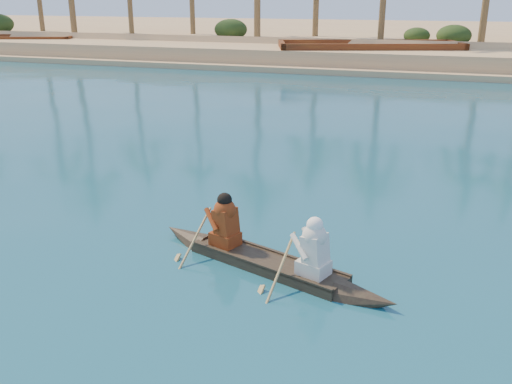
% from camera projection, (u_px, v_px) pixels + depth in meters
% --- Properties ---
extents(ground, '(160.00, 160.00, 0.00)m').
position_uv_depth(ground, '(339.00, 200.00, 13.74)').
color(ground, '#0B3249').
rests_on(ground, ground).
extents(sandy_embankment, '(150.00, 51.00, 1.50)m').
position_uv_depth(sandy_embankment, '(430.00, 40.00, 55.55)').
color(sandy_embankment, tan).
rests_on(sandy_embankment, ground).
extents(shrub_cluster, '(100.00, 6.00, 2.40)m').
position_uv_depth(shrub_cluster, '(421.00, 45.00, 41.55)').
color(shrub_cluster, black).
rests_on(shrub_cluster, ground).
extents(canoe, '(5.03, 2.33, 1.40)m').
position_uv_depth(canoe, '(267.00, 254.00, 10.24)').
color(canoe, '#39301F').
rests_on(canoe, ground).
extents(barge_left, '(11.16, 6.86, 1.77)m').
position_uv_depth(barge_left, '(12.00, 46.00, 47.63)').
color(barge_left, brown).
rests_on(barge_left, ground).
extents(barge_mid, '(12.76, 7.77, 2.02)m').
position_uv_depth(barge_mid, '(369.00, 57.00, 38.64)').
color(barge_mid, brown).
rests_on(barge_mid, ground).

